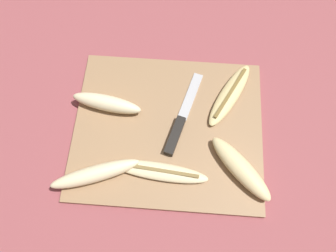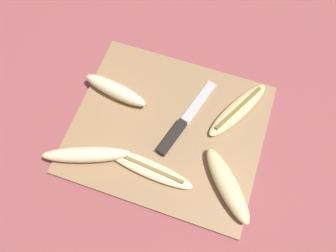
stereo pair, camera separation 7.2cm
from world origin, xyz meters
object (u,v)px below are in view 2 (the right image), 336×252
Objects in this scene: knife at (178,130)px; banana_ripe_center at (227,185)px; banana_spotted_left at (238,110)px; banana_cream_curved at (148,168)px; banana_bright_far at (116,90)px; banana_pale_long at (86,154)px.

banana_ripe_center reaches higher than knife.
banana_ripe_center is at bearing -83.30° from banana_spotted_left.
knife is 0.11m from banana_cream_curved.
banana_bright_far is at bearing -170.26° from banana_spotted_left.
banana_pale_long is at bearing -127.94° from knife.
banana_spotted_left is (0.28, 0.05, -0.01)m from banana_bright_far.
banana_spotted_left is at bearing 9.74° from banana_bright_far.
banana_cream_curved is (-0.17, -0.02, -0.01)m from banana_ripe_center.
banana_spotted_left is at bearing 96.70° from banana_ripe_center.
banana_bright_far is at bearing -178.66° from knife.
knife is 1.17× the size of banana_spotted_left.
banana_spotted_left is at bearing 37.15° from banana_pale_long.
banana_cream_curved is at bearing -90.92° from knife.
banana_spotted_left is (0.11, 0.09, 0.00)m from knife.
banana_bright_far reaches higher than knife.
banana_spotted_left is at bearing 54.08° from knife.
banana_pale_long reaches higher than knife.
banana_bright_far is (-0.16, 0.04, 0.01)m from knife.
banana_spotted_left is (-0.02, 0.18, -0.01)m from banana_ripe_center.
banana_bright_far is 0.90× the size of banana_spotted_left.
banana_cream_curved is (-0.03, -0.10, 0.00)m from knife.
banana_bright_far reaches higher than banana_spotted_left.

